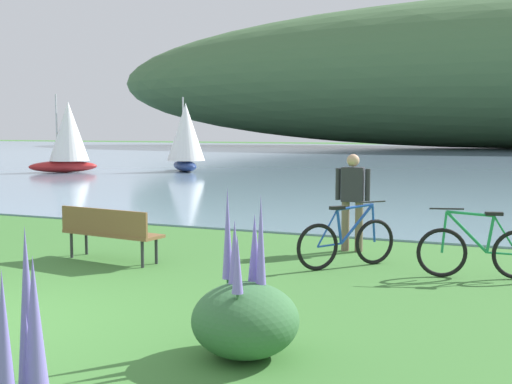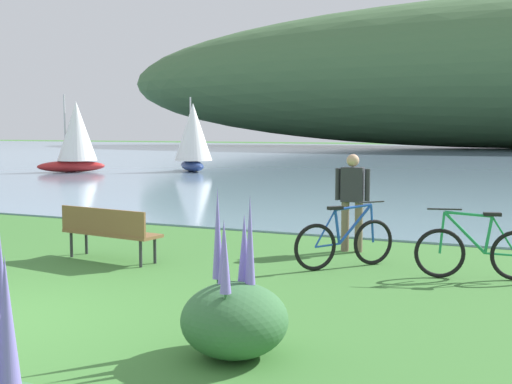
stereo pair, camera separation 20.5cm
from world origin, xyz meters
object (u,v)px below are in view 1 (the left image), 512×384
Objects in this scene: park_bench_near_camera at (109,230)px; bicycle_leaning_near_bench at (347,242)px; sailboat_toward_hillside at (186,136)px; sailboat_nearest_to_shore at (68,136)px; bicycle_beside_path at (479,251)px; person_at_shoreline at (353,196)px.

bicycle_leaning_near_bench is (3.66, 1.08, -0.12)m from park_bench_near_camera.
bicycle_leaning_near_bench is 22.97m from sailboat_toward_hillside.
bicycle_beside_path is at bearing -38.33° from sailboat_nearest_to_shore.
bicycle_leaning_near_bench is 1.95m from bicycle_beside_path.
sailboat_toward_hillside is at bearing 27.93° from sailboat_nearest_to_shore.
sailboat_nearest_to_shore is at bearing -152.07° from sailboat_toward_hillside.
sailboat_toward_hillside is (-9.57, 19.80, 1.28)m from park_bench_near_camera.
sailboat_nearest_to_shore reaches higher than sailboat_toward_hillside.
sailboat_nearest_to_shore is at bearing 138.84° from bicycle_leaning_near_bench.
bicycle_beside_path is (1.95, -0.00, 0.00)m from bicycle_leaning_near_bench.
park_bench_near_camera is 0.48× the size of sailboat_nearest_to_shore.
park_bench_near_camera is at bearing -49.37° from sailboat_nearest_to_shore.
park_bench_near_camera is 1.08× the size of person_at_shoreline.
sailboat_nearest_to_shore reaches higher than park_bench_near_camera.
sailboat_nearest_to_shore is 5.77m from sailboat_toward_hillside.
sailboat_nearest_to_shore is (-18.07, 14.70, 0.86)m from person_at_shoreline.
sailboat_nearest_to_shore is (-18.33, 16.03, 1.44)m from bicycle_leaning_near_bench.
bicycle_leaning_near_bench is at bearing 179.97° from bicycle_beside_path.
bicycle_beside_path is 0.46× the size of sailboat_toward_hillside.
bicycle_beside_path is at bearing -31.08° from person_at_shoreline.
sailboat_toward_hillside is at bearing 129.02° from bicycle_beside_path.
sailboat_toward_hillside is (5.10, 2.70, -0.04)m from sailboat_nearest_to_shore.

